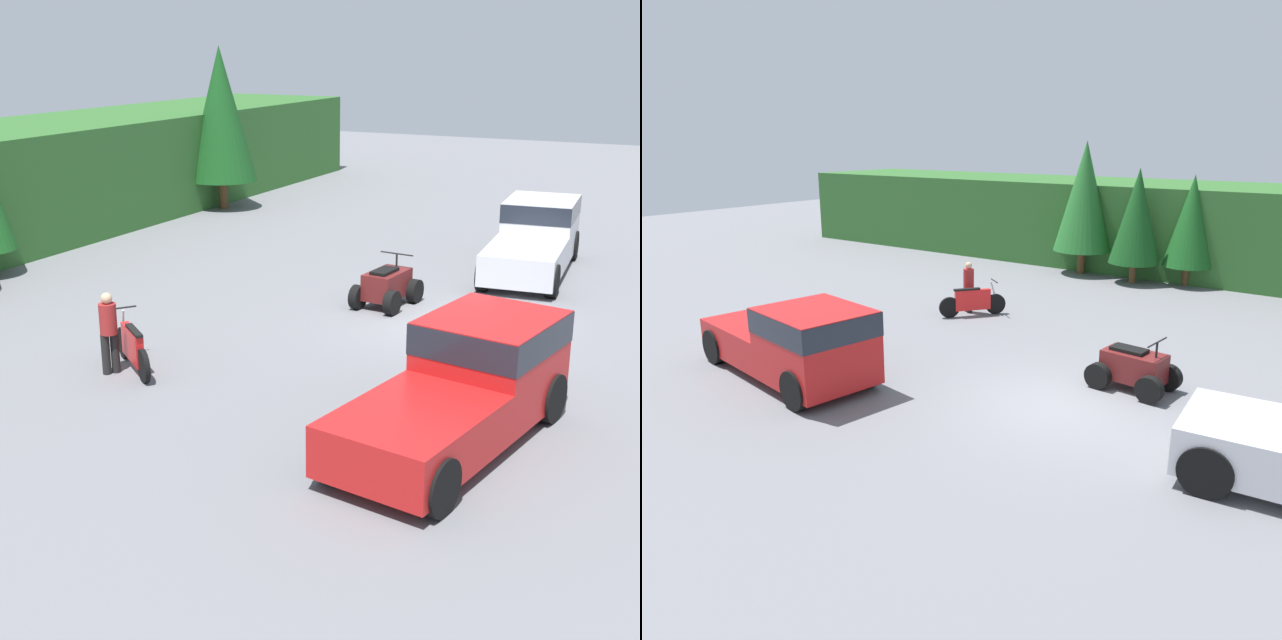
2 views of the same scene
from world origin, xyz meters
TOP-DOWN VIEW (x-y plane):
  - ground_plane at (0.00, 0.00)m, footprint 80.00×80.00m
  - tree_right at (10.43, 12.60)m, footprint 2.70×2.70m
  - pickup_truck_red at (-5.60, -2.28)m, footprint 5.37×2.87m
  - pickup_truck_second at (6.22, -0.60)m, footprint 5.72×2.51m
  - dirt_bike at (-5.52, 4.65)m, footprint 1.42×1.80m
  - quad_atv at (0.90, 1.80)m, footprint 1.95×1.34m
  - rider_person at (-5.88, 4.92)m, footprint 0.47×0.47m

SIDE VIEW (x-z plane):
  - ground_plane at x=0.00m, z-range 0.00..0.00m
  - dirt_bike at x=-5.52m, z-range -0.10..1.02m
  - quad_atv at x=0.90m, z-range -0.14..1.11m
  - rider_person at x=-5.88m, z-range 0.07..1.73m
  - pickup_truck_red at x=-5.60m, z-range 0.05..1.94m
  - pickup_truck_second at x=6.22m, z-range 0.05..1.94m
  - tree_right at x=10.43m, z-range 0.54..6.67m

